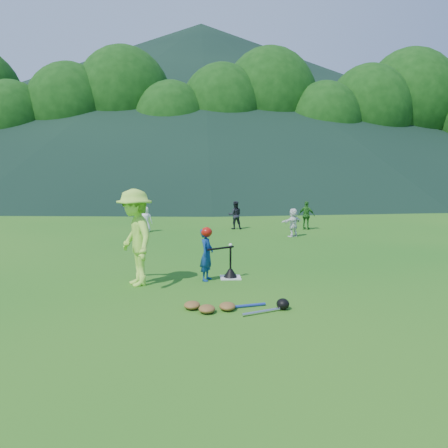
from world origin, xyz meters
name	(u,v)px	position (x,y,z in m)	size (l,w,h in m)	color
ground	(230,278)	(0.00, 0.00, 0.00)	(120.00, 120.00, 0.00)	#186316
home_plate	(230,277)	(0.00, 0.00, 0.01)	(0.45, 0.45, 0.02)	silver
baseball	(231,245)	(0.00, 0.00, 0.74)	(0.08, 0.08, 0.08)	white
batter_child	(207,254)	(-0.53, -0.17, 0.57)	(0.41, 0.27, 1.13)	navy
adult_coach	(135,238)	(-1.99, -0.49, 1.00)	(1.29, 0.74, 1.99)	#AEF548
fielder_a	(146,219)	(-2.75, 7.54, 0.50)	(0.48, 0.32, 0.99)	white
fielder_b	(235,215)	(0.78, 8.21, 0.57)	(0.55, 0.43, 1.14)	black
fielder_c	(307,215)	(3.65, 7.90, 0.57)	(0.67, 0.28, 1.14)	#266C20
fielder_d	(293,223)	(2.69, 5.99, 0.51)	(0.95, 0.30, 1.03)	white
batting_tee	(230,272)	(0.00, 0.00, 0.13)	(0.30, 0.30, 0.68)	black
batter_gear	(208,233)	(-0.50, -0.17, 1.02)	(0.71, 0.29, 0.49)	#AE150B
equipment_pile	(227,306)	(-0.21, -2.25, 0.07)	(1.80, 0.66, 0.19)	olive
outfield_fence	(207,191)	(0.00, 28.00, 0.70)	(70.07, 0.08, 1.33)	gray
tree_line	(208,110)	(0.20, 33.83, 8.21)	(70.04, 11.40, 14.82)	#382314
distant_hills	(164,109)	(-7.63, 81.81, 14.98)	(155.00, 140.00, 32.00)	black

